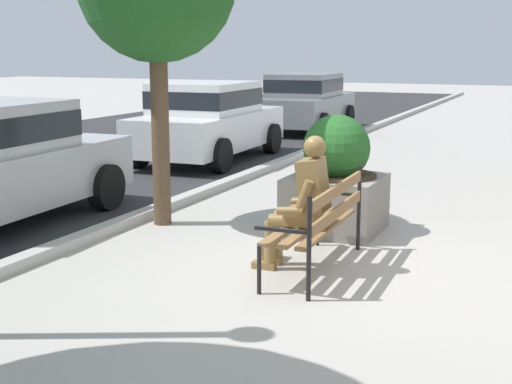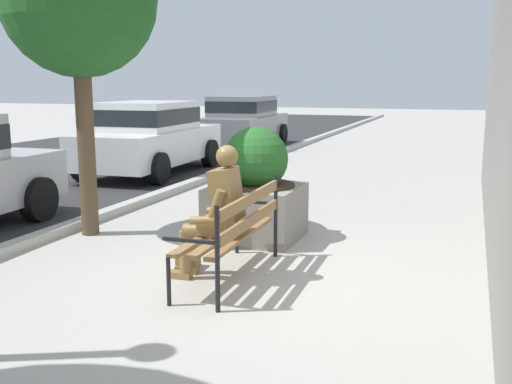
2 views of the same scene
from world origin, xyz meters
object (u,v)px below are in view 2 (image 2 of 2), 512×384
object	(u,v)px
bronze_statue_seated	(214,214)
parked_car_grey	(243,120)
street_tree_down_street	(79,1)
park_bench	(235,227)
concrete_planter	(256,191)
parked_car_white	(149,135)

from	to	relation	value
bronze_statue_seated	parked_car_grey	bearing A→B (deg)	19.75
street_tree_down_street	park_bench	bearing A→B (deg)	-112.60
bronze_statue_seated	park_bench	bearing A→B (deg)	-76.87
concrete_planter	parked_car_grey	bearing A→B (deg)	21.97
concrete_planter	street_tree_down_street	bearing A→B (deg)	104.83
concrete_planter	parked_car_white	bearing A→B (deg)	42.92
concrete_planter	street_tree_down_street	xyz separation A→B (m)	(-0.56, 2.12, 2.34)
park_bench	street_tree_down_street	distance (m)	3.60
concrete_planter	bronze_statue_seated	bearing A→B (deg)	-175.01
park_bench	street_tree_down_street	bearing A→B (deg)	67.40
bronze_statue_seated	parked_car_grey	size ratio (longest dim) A/B	0.33
street_tree_down_street	parked_car_white	world-z (taller)	street_tree_down_street
street_tree_down_street	parked_car_white	xyz separation A→B (m)	(4.91, 1.92, -2.11)
parked_car_white	concrete_planter	bearing A→B (deg)	-137.08
parked_car_white	parked_car_grey	size ratio (longest dim) A/B	1.00
concrete_planter	parked_car_grey	world-z (taller)	parked_car_grey
park_bench	concrete_planter	distance (m)	1.63
concrete_planter	street_tree_down_street	world-z (taller)	street_tree_down_street
parked_car_white	parked_car_grey	bearing A→B (deg)	0.00
bronze_statue_seated	street_tree_down_street	xyz separation A→B (m)	(1.08, 2.26, 2.29)
park_bench	parked_car_grey	bearing A→B (deg)	20.75
street_tree_down_street	parked_car_grey	bearing A→B (deg)	10.31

